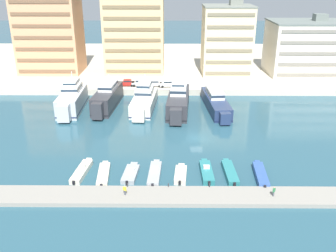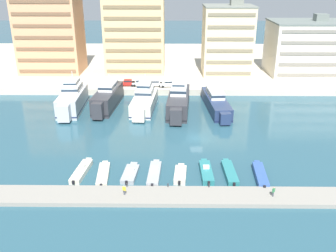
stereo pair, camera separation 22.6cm
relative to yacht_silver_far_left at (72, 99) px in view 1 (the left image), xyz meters
name	(u,v)px [view 1 (the left image)]	position (x,y,z in m)	size (l,w,h in m)	color
ground_plane	(197,138)	(28.46, -16.05, -2.71)	(400.00, 400.00, 0.00)	#285160
quay_promenade	(186,63)	(28.46, 46.66, -1.88)	(180.00, 70.00, 1.65)	beige
pier_dock	(206,197)	(28.46, -37.53, -2.39)	(120.00, 4.74, 0.63)	gray
yacht_silver_far_left	(72,99)	(0.00, 0.00, 0.00)	(5.18, 17.93, 8.85)	silver
yacht_charcoal_left	(107,98)	(7.96, 2.20, -0.28)	(5.64, 19.36, 7.52)	#333338
yacht_ivory_mid_left	(144,100)	(16.93, 1.16, -0.47)	(6.03, 18.83, 8.06)	silver
yacht_charcoal_center_left	(178,100)	(25.08, 0.11, -0.12)	(5.89, 20.79, 8.64)	#333338
yacht_navy_center	(216,102)	(34.03, 0.93, -0.90)	(5.71, 21.42, 6.30)	navy
motorboat_cream_far_left	(82,171)	(8.93, -30.40, -2.26)	(2.39, 8.12, 1.40)	beige
motorboat_cream_left	(104,174)	(12.60, -31.27, -2.33)	(2.29, 7.99, 0.83)	beige
motorboat_grey_mid_left	(131,173)	(16.92, -30.98, -2.32)	(2.60, 6.73, 1.17)	#9EA3A8
motorboat_grey_center_left	(155,173)	(20.79, -31.24, -2.19)	(2.11, 8.19, 1.48)	#9EA3A8
motorboat_cream_center	(181,174)	(24.93, -31.40, -2.22)	(2.17, 6.04, 1.32)	beige
motorboat_teal_center_right	(207,172)	(29.12, -30.60, -2.20)	(1.95, 7.82, 1.49)	teal
motorboat_teal_mid_right	(230,172)	(32.87, -30.69, -2.23)	(1.94, 8.28, 0.95)	teal
motorboat_blue_right	(261,175)	(37.65, -31.41, -2.22)	(2.13, 8.44, 0.97)	#33569E
car_red_far_left	(127,82)	(11.38, 15.09, -0.08)	(4.13, 1.98, 1.80)	red
car_silver_left	(139,82)	(14.66, 15.15, -0.08)	(4.21, 2.15, 1.80)	#B7BCC1
car_white_mid_left	(154,83)	(18.86, 14.55, -0.08)	(4.19, 2.11, 1.80)	white
car_white_center_left	(167,83)	(22.39, 14.24, -0.08)	(4.20, 2.13, 1.80)	white
apartment_block_far_left	(50,33)	(-13.43, 31.31, 10.67)	(18.62, 13.15, 25.33)	tan
apartment_block_left	(134,31)	(12.19, 32.22, 11.40)	(18.06, 13.34, 26.80)	#E0BC84
apartment_block_mid_left	(227,40)	(39.86, 29.07, 9.07)	(14.46, 12.73, 22.10)	beige
apartment_block_center_left	(305,47)	(63.77, 29.95, 6.81)	(22.04, 16.73, 17.64)	silver
pedestrian_near_edge	(125,189)	(16.77, -37.69, -1.15)	(0.54, 0.38, 1.55)	#4C515B
pedestrian_mid_deck	(274,191)	(38.03, -37.86, -1.15)	(0.45, 0.45, 1.55)	#4C515B
bollard_west	(127,185)	(16.88, -35.41, -1.75)	(0.20, 0.20, 0.61)	#2D2D33
bollard_west_mid	(168,185)	(23.01, -35.41, -1.75)	(0.20, 0.20, 0.61)	#2D2D33
bollard_east_mid	(209,185)	(29.13, -35.41, -1.75)	(0.20, 0.20, 0.61)	#2D2D33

